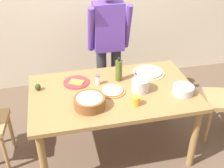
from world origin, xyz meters
The scene contains 13 objects.
ground centered at (0.00, 0.00, 0.00)m, with size 8.00×8.00×0.00m, color brown.
dining_table centered at (0.00, 0.00, 0.67)m, with size 1.60×0.96×0.76m.
person_cook centered at (0.12, 0.76, 0.94)m, with size 0.49×0.25×1.62m.
pizza_raw_on_board centered at (0.45, 0.25, 0.77)m, with size 0.34×0.34×0.02m.
pizza_cooked_on_tray centered at (-0.01, -0.01, 0.77)m, with size 0.25×0.25×0.02m.
plate_with_slice centered at (-0.33, 0.23, 0.77)m, with size 0.26×0.26×0.02m.
popcorn_bowl centered at (-0.26, -0.20, 0.82)m, with size 0.28×0.28×0.11m.
mixing_bowl_steel centered at (0.64, -0.19, 0.80)m, with size 0.20×0.20×0.08m.
olive_oil_bottle centered at (0.10, 0.19, 0.87)m, with size 0.07×0.07×0.26m.
steel_pot centered at (0.26, -0.05, 0.83)m, with size 0.17×0.17×0.13m.
cup_orange centered at (0.15, -0.26, 0.80)m, with size 0.07×0.07×0.09m, color orange.
salt_shaker centered at (-0.12, 0.16, 0.81)m, with size 0.04×0.04×0.11m.
avocado centered at (-0.71, 0.18, 0.80)m, with size 0.06×0.06×0.07m, color #2D4219.
Camera 1 is at (-0.53, -2.26, 2.29)m, focal length 46.08 mm.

